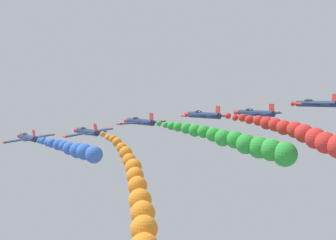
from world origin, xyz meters
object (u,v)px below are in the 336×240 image
at_px(airplane_lead, 28,137).
at_px(airplane_left_outer, 203,115).
at_px(airplane_trailing, 315,104).
at_px(airplane_left_inner, 87,132).
at_px(airplane_right_inner, 140,122).
at_px(airplane_right_outer, 255,113).

xyz_separation_m(airplane_lead, airplane_left_outer, (26.13, -19.78, 4.32)).
distance_m(airplane_left_outer, airplane_trailing, 19.91).
distance_m(airplane_left_inner, airplane_right_inner, 10.44).
distance_m(airplane_lead, airplane_right_inner, 21.36).
xyz_separation_m(airplane_left_inner, airplane_trailing, (32.76, -25.70, 5.32)).
distance_m(airplane_right_inner, airplane_right_outer, 21.00).
height_order(airplane_lead, airplane_left_inner, airplane_left_inner).
relative_size(airplane_right_inner, airplane_left_outer, 1.00).
bearing_deg(airplane_trailing, airplane_lead, 143.70).
xyz_separation_m(airplane_left_inner, airplane_left_outer, (16.52, -14.36, 3.25)).
bearing_deg(airplane_lead, airplane_trailing, -36.30).
relative_size(airplane_lead, airplane_left_outer, 1.00).
bearing_deg(airplane_left_inner, airplane_lead, 150.59).
height_order(airplane_lead, airplane_left_outer, airplane_left_outer).
bearing_deg(airplane_left_inner, airplane_right_outer, -37.80).
relative_size(airplane_lead, airplane_right_inner, 1.00).
bearing_deg(airplane_trailing, airplane_left_inner, 141.88).
bearing_deg(airplane_left_outer, airplane_right_inner, 140.24).
xyz_separation_m(airplane_right_outer, airplane_trailing, (8.15, -6.61, 1.71)).
bearing_deg(airplane_right_inner, airplane_left_inner, 137.60).
height_order(airplane_right_inner, airplane_right_outer, airplane_right_outer).
xyz_separation_m(airplane_right_inner, airplane_trailing, (25.19, -18.79, 3.33)).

